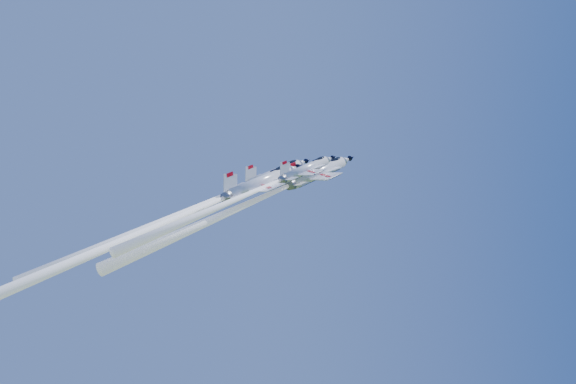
{
  "coord_description": "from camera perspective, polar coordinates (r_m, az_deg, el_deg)",
  "views": [
    {
      "loc": [
        -9.21,
        -114.31,
        63.74
      ],
      "look_at": [
        0.0,
        0.0,
        80.85
      ],
      "focal_mm": 40.0,
      "sensor_mm": 36.0,
      "label": 1
    }
  ],
  "objects": [
    {
      "name": "jet_lead",
      "position": [
        110.35,
        -3.02,
        -0.8
      ],
      "size": [
        34.64,
        28.48,
        36.07
      ],
      "rotation": [
        0.43,
        0.13,
        -0.9
      ],
      "color": "white"
    },
    {
      "name": "jet_left",
      "position": [
        109.73,
        -8.18,
        -1.36
      ],
      "size": [
        35.57,
        29.47,
        40.01
      ],
      "rotation": [
        0.43,
        0.13,
        -0.9
      ],
      "color": "white"
    },
    {
      "name": "jet_right",
      "position": [
        103.72,
        -3.77,
        -0.27
      ],
      "size": [
        28.2,
        23.27,
        30.55
      ],
      "rotation": [
        0.43,
        0.13,
        -0.9
      ],
      "color": "white"
    },
    {
      "name": "jet_slot",
      "position": [
        96.61,
        -13.49,
        -3.83
      ],
      "size": [
        43.79,
        36.55,
        52.63
      ],
      "rotation": [
        0.43,
        0.13,
        -0.9
      ],
      "color": "white"
    }
  ]
}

